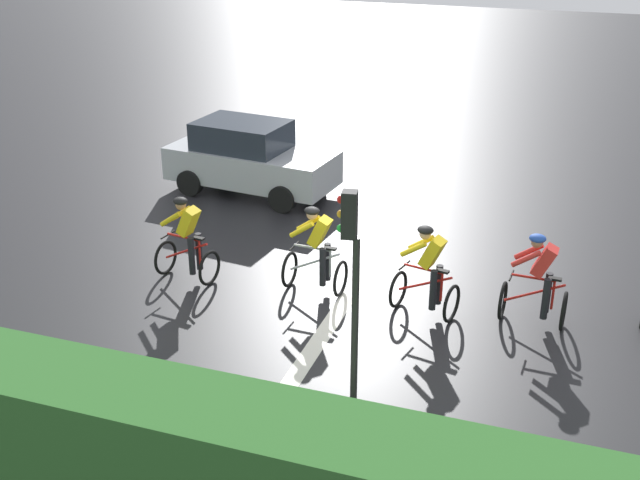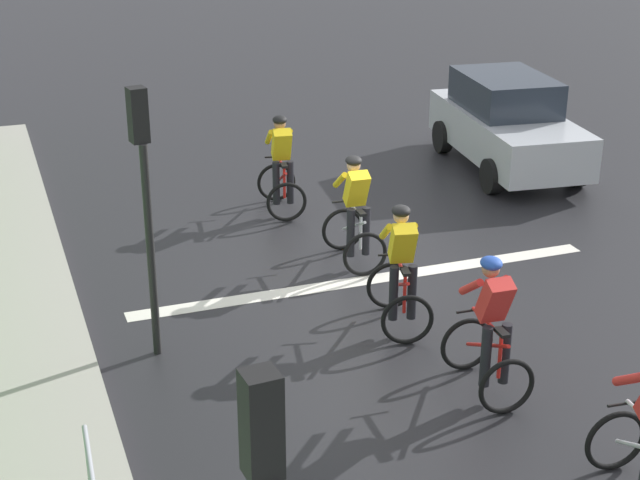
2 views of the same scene
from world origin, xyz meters
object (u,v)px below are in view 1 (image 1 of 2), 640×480
cyclist_fourth (317,252)px  car_silver (249,158)px  cyclist_mid (428,273)px  traffic_light_near_crossing (351,270)px  cyclist_second (538,282)px  cyclist_trailing (187,241)px

cyclist_fourth → car_silver: size_ratio=0.39×
cyclist_mid → traffic_light_near_crossing: size_ratio=0.50×
cyclist_second → cyclist_fourth: size_ratio=1.00×
car_silver → traffic_light_near_crossing: traffic_light_near_crossing is taller
cyclist_second → cyclist_trailing: bearing=-86.3°
cyclist_mid → cyclist_fourth: bearing=-95.7°
cyclist_second → cyclist_trailing: same height
cyclist_mid → traffic_light_near_crossing: 3.46m
cyclist_mid → cyclist_trailing: (0.14, -4.56, 0.00)m
cyclist_second → cyclist_fourth: 3.93m
cyclist_second → cyclist_mid: (0.28, -1.82, 0.00)m
cyclist_mid → car_silver: 7.13m
cyclist_fourth → traffic_light_near_crossing: 3.98m
cyclist_fourth → traffic_light_near_crossing: traffic_light_near_crossing is taller
cyclist_second → car_silver: size_ratio=0.39×
cyclist_mid → cyclist_fourth: size_ratio=1.00×
cyclist_trailing → cyclist_fourth: bearing=98.1°
cyclist_mid → traffic_light_near_crossing: traffic_light_near_crossing is taller
cyclist_mid → traffic_light_near_crossing: (3.12, -0.44, 1.43)m
cyclist_second → traffic_light_near_crossing: 4.32m
car_silver → traffic_light_near_crossing: (7.77, 4.96, 1.35)m
cyclist_trailing → traffic_light_near_crossing: bearing=54.1°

